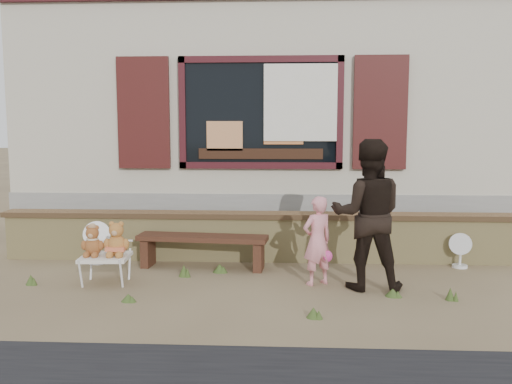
# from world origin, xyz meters

# --- Properties ---
(ground) EXTENTS (80.00, 80.00, 0.00)m
(ground) POSITION_xyz_m (0.00, 0.00, 0.00)
(ground) COLOR brown
(ground) RESTS_ON ground
(shopfront) EXTENTS (8.04, 5.13, 4.00)m
(shopfront) POSITION_xyz_m (0.00, 4.49, 2.00)
(shopfront) COLOR #AFA78E
(shopfront) RESTS_ON ground
(brick_wall) EXTENTS (7.10, 0.36, 0.67)m
(brick_wall) POSITION_xyz_m (0.00, 1.00, 0.34)
(brick_wall) COLOR tan
(brick_wall) RESTS_ON ground
(bench) EXTENTS (1.73, 0.52, 0.44)m
(bench) POSITION_xyz_m (-0.70, 0.53, 0.32)
(bench) COLOR #371D13
(bench) RESTS_ON ground
(folding_chair) EXTENTS (0.58, 0.52, 0.34)m
(folding_chair) POSITION_xyz_m (-1.73, -0.23, 0.31)
(folding_chair) COLOR silver
(folding_chair) RESTS_ON ground
(teddy_bear_left) EXTENTS (0.28, 0.25, 0.37)m
(teddy_bear_left) POSITION_xyz_m (-1.87, -0.24, 0.52)
(teddy_bear_left) COLOR brown
(teddy_bear_left) RESTS_ON folding_chair
(teddy_bear_right) EXTENTS (0.32, 0.28, 0.41)m
(teddy_bear_right) POSITION_xyz_m (-1.59, -0.22, 0.54)
(teddy_bear_right) COLOR #935C29
(teddy_bear_right) RESTS_ON folding_chair
(child) EXTENTS (0.46, 0.41, 1.05)m
(child) POSITION_xyz_m (0.75, -0.14, 0.52)
(child) COLOR pink
(child) RESTS_ON ground
(adult) EXTENTS (0.88, 0.71, 1.71)m
(adult) POSITION_xyz_m (1.31, -0.26, 0.85)
(adult) COLOR black
(adult) RESTS_ON ground
(fan_left) EXTENTS (0.38, 0.25, 0.58)m
(fan_left) POSITION_xyz_m (-2.16, 0.71, 0.29)
(fan_left) COLOR white
(fan_left) RESTS_ON ground
(fan_right) EXTENTS (0.30, 0.21, 0.47)m
(fan_right) POSITION_xyz_m (2.68, 0.73, 0.23)
(fan_right) COLOR silver
(fan_right) RESTS_ON ground
(grass_tufts) EXTENTS (4.85, 1.76, 0.15)m
(grass_tufts) POSITION_xyz_m (-0.19, -0.36, 0.06)
(grass_tufts) COLOR #394D1F
(grass_tufts) RESTS_ON ground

